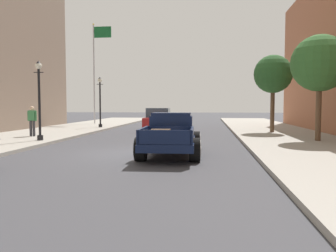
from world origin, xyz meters
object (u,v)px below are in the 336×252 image
flagpole (96,62)px  street_tree_second (273,75)px  pedestrian_sidewalk_left (32,119)px  street_lamp_near (39,94)px  car_background_red (159,121)px  street_lamp_far (100,98)px  street_tree_nearest (320,64)px  hotrod_truck_navy (171,135)px

flagpole → street_tree_second: size_ratio=1.89×
pedestrian_sidewalk_left → street_lamp_near: street_lamp_near is taller
car_background_red → street_lamp_near: (-4.69, -8.03, 1.62)m
street_lamp_near → street_lamp_far: size_ratio=1.00×
flagpole → street_tree_second: 16.73m
pedestrian_sidewalk_left → flagpole: flagpole is taller
street_lamp_near → car_background_red: bearing=59.7°
street_lamp_far → street_tree_nearest: size_ratio=0.76×
car_background_red → pedestrian_sidewalk_left: pedestrian_sidewalk_left is taller
car_background_red → street_tree_nearest: bearing=-37.5°
street_lamp_near → street_lamp_far: same height
pedestrian_sidewalk_left → street_tree_nearest: bearing=-2.5°
street_lamp_far → street_tree_second: street_tree_second is taller
pedestrian_sidewalk_left → street_lamp_far: (1.38, 7.73, 1.30)m
street_lamp_far → street_tree_nearest: bearing=-31.9°
pedestrian_sidewalk_left → flagpole: (-0.63, 13.00, 4.68)m
pedestrian_sidewalk_left → street_tree_second: street_tree_second is taller
hotrod_truck_navy → car_background_red: 11.27m
street_tree_second → street_lamp_near: bearing=-151.9°
hotrod_truck_navy → street_lamp_far: street_lamp_far is taller
hotrod_truck_navy → street_lamp_far: 14.59m
street_tree_nearest → street_tree_second: (-1.21, 5.16, -0.05)m
flagpole → street_tree_nearest: (15.50, -13.64, -1.94)m
street_lamp_far → flagpole: 6.57m
hotrod_truck_navy → flagpole: bearing=116.2°
street_lamp_near → pedestrian_sidewalk_left: bearing=126.3°
car_background_red → flagpole: (-6.78, 6.96, 5.00)m
hotrod_truck_navy → street_lamp_near: bearing=155.8°
pedestrian_sidewalk_left → street_lamp_near: 2.80m
street_lamp_near → street_tree_second: size_ratio=0.79×
hotrod_truck_navy → pedestrian_sidewalk_left: bearing=148.5°
pedestrian_sidewalk_left → car_background_red: bearing=44.4°
street_lamp_near → flagpole: 15.51m
flagpole → street_lamp_far: bearing=-69.1°
street_lamp_near → street_lamp_far: bearing=90.5°
hotrod_truck_navy → flagpole: size_ratio=0.54×
hotrod_truck_navy → street_tree_second: bearing=60.4°
hotrod_truck_navy → street_lamp_far: bearing=118.2°
pedestrian_sidewalk_left → hotrod_truck_navy: bearing=-31.5°
street_lamp_far → street_tree_second: (12.28, -3.22, 1.39)m
car_background_red → street_lamp_far: (-4.78, 1.70, 1.62)m
car_background_red → street_tree_second: size_ratio=0.90×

